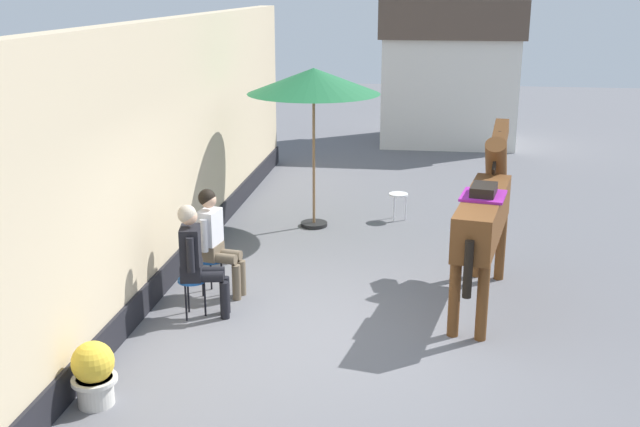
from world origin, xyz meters
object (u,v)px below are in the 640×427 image
object	(u,v)px
saddled_horse_center	(484,213)
cafe_parasol	(314,82)
seated_visitor_near	(196,255)
seated_visitor_far	(215,237)
spare_stool_white	(398,197)
flower_planter_near	(94,373)

from	to	relation	value
saddled_horse_center	cafe_parasol	bearing A→B (deg)	131.96
seated_visitor_near	saddled_horse_center	distance (m)	3.50
seated_visitor_far	spare_stool_white	distance (m)	4.19
seated_visitor_near	cafe_parasol	size ratio (longest dim) A/B	0.54
seated_visitor_far	cafe_parasol	size ratio (longest dim) A/B	0.54
seated_visitor_near	spare_stool_white	world-z (taller)	seated_visitor_near
seated_visitor_far	flower_planter_near	world-z (taller)	seated_visitor_far
cafe_parasol	spare_stool_white	world-z (taller)	cafe_parasol
seated_visitor_near	saddled_horse_center	xyz separation A→B (m)	(3.35, 0.93, 0.38)
flower_planter_near	saddled_horse_center	bearing A→B (deg)	38.85
seated_visitor_far	saddled_horse_center	world-z (taller)	saddled_horse_center
seated_visitor_near	flower_planter_near	bearing A→B (deg)	-100.47
seated_visitor_far	cafe_parasol	xyz separation A→B (m)	(0.82, 3.03, 1.59)
seated_visitor_near	cafe_parasol	xyz separation A→B (m)	(0.84, 3.72, 1.59)
flower_planter_near	cafe_parasol	xyz separation A→B (m)	(1.23, 5.80, 2.03)
flower_planter_near	cafe_parasol	world-z (taller)	cafe_parasol
cafe_parasol	spare_stool_white	bearing A→B (deg)	21.62
seated_visitor_far	spare_stool_white	xyz separation A→B (m)	(2.17, 3.57, -0.38)
seated_visitor_near	seated_visitor_far	distance (m)	0.69
flower_planter_near	cafe_parasol	distance (m)	6.27
saddled_horse_center	cafe_parasol	distance (m)	3.94
spare_stool_white	seated_visitor_far	bearing A→B (deg)	-121.31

